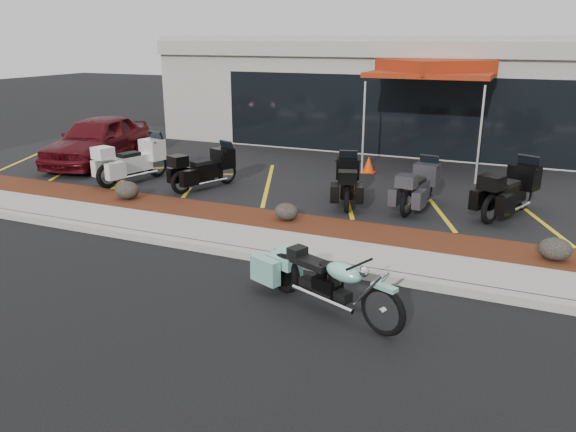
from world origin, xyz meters
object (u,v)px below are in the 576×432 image
at_px(parked_car, 98,140).
at_px(traffic_cone, 369,164).
at_px(popup_canopy, 434,70).
at_px(touring_white, 156,154).
at_px(hero_cruiser, 384,304).

relative_size(parked_car, traffic_cone, 9.11).
bearing_deg(parked_car, popup_canopy, 10.59).
distance_m(touring_white, popup_canopy, 8.43).
height_order(traffic_cone, popup_canopy, popup_canopy).
bearing_deg(hero_cruiser, traffic_cone, 129.03).
relative_size(touring_white, traffic_cone, 4.67).
bearing_deg(parked_car, touring_white, -25.19).
xyz_separation_m(hero_cruiser, parked_car, (-10.86, 6.74, 0.41)).
bearing_deg(touring_white, parked_car, 90.41).
relative_size(hero_cruiser, traffic_cone, 5.74).
distance_m(traffic_cone, popup_canopy, 3.38).
xyz_separation_m(hero_cruiser, traffic_cone, (-2.71, 8.91, -0.10)).
height_order(parked_car, popup_canopy, popup_canopy).
distance_m(hero_cruiser, popup_canopy, 10.78).
distance_m(hero_cruiser, traffic_cone, 9.31).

